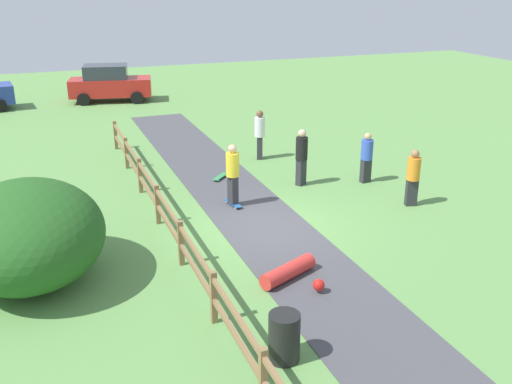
{
  "coord_description": "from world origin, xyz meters",
  "views": [
    {
      "loc": [
        -5.33,
        -13.24,
        6.36
      ],
      "look_at": [
        -0.21,
        0.11,
        1.0
      ],
      "focal_mm": 40.86,
      "sensor_mm": 36.0,
      "label": 1
    }
  ],
  "objects": [
    {
      "name": "bush_large",
      "position": [
        -5.84,
        -0.81,
        1.11
      ],
      "size": [
        3.28,
        3.93,
        2.23
      ],
      "primitive_type": "ellipsoid",
      "color": "#23561E",
      "rests_on": "ground_plane"
    },
    {
      "name": "skater_fallen",
      "position": [
        -0.54,
        -2.89,
        0.2
      ],
      "size": [
        1.5,
        1.39,
        0.36
      ],
      "color": "red",
      "rests_on": "asphalt_path"
    },
    {
      "name": "wooden_fence",
      "position": [
        -2.6,
        0.0,
        0.67
      ],
      "size": [
        0.12,
        18.12,
        1.1
      ],
      "color": "olive",
      "rests_on": "ground_plane"
    },
    {
      "name": "skateboard_loose",
      "position": [
        0.08,
        4.16,
        0.09
      ],
      "size": [
        0.7,
        0.71,
        0.08
      ],
      "color": "#338C4C",
      "rests_on": "asphalt_path"
    },
    {
      "name": "bystander_blue",
      "position": [
        4.4,
        2.2,
        0.9
      ],
      "size": [
        0.43,
        0.43,
        1.65
      ],
      "color": "#2D2D33",
      "rests_on": "ground_plane"
    },
    {
      "name": "ground_plane",
      "position": [
        0.0,
        0.0,
        0.0
      ],
      "size": [
        60.0,
        60.0,
        0.0
      ],
      "primitive_type": "plane",
      "color": "#60934C"
    },
    {
      "name": "trash_bin",
      "position": [
        -1.8,
        -5.41,
        0.45
      ],
      "size": [
        0.56,
        0.56,
        0.9
      ],
      "primitive_type": "cylinder",
      "color": "black",
      "rests_on": "ground_plane"
    },
    {
      "name": "asphalt_path",
      "position": [
        0.0,
        0.0,
        0.01
      ],
      "size": [
        2.4,
        28.0,
        0.02
      ],
      "primitive_type": "cube",
      "color": "#47474C",
      "rests_on": "ground_plane"
    },
    {
      "name": "bystander_black",
      "position": [
        2.33,
        2.71,
        1.02
      ],
      "size": [
        0.52,
        0.52,
        1.83
      ],
      "color": "#2D2D33",
      "rests_on": "ground_plane"
    },
    {
      "name": "bystander_white",
      "position": [
        2.12,
        5.81,
        1.0
      ],
      "size": [
        0.49,
        0.49,
        1.8
      ],
      "color": "#2D2D33",
      "rests_on": "ground_plane"
    },
    {
      "name": "bystander_orange",
      "position": [
        4.58,
        -0.05,
        0.93
      ],
      "size": [
        0.47,
        0.47,
        1.69
      ],
      "color": "#2D2D33",
      "rests_on": "ground_plane"
    },
    {
      "name": "parked_car_red",
      "position": [
        -1.54,
        18.27,
        0.96
      ],
      "size": [
        4.46,
        2.64,
        1.92
      ],
      "color": "red",
      "rests_on": "ground_plane"
    },
    {
      "name": "skater_riding",
      "position": [
        -0.3,
        1.75,
        1.05
      ],
      "size": [
        0.44,
        0.82,
        1.84
      ],
      "color": "#265999",
      "rests_on": "asphalt_path"
    }
  ]
}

